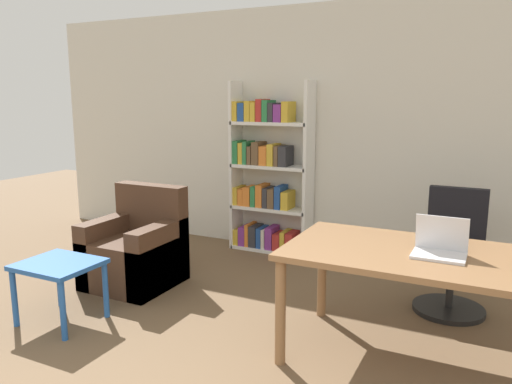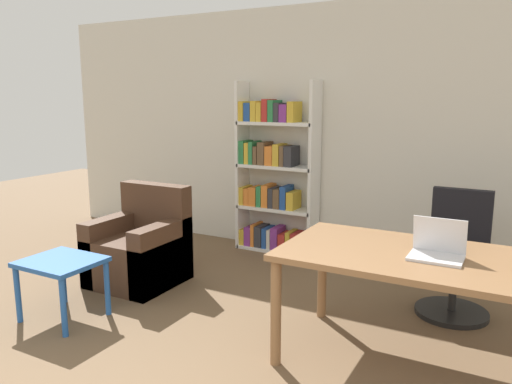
% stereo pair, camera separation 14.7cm
% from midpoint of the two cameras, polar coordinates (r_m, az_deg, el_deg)
% --- Properties ---
extents(wall_back, '(8.00, 0.06, 2.70)m').
position_cam_midpoint_polar(wall_back, '(5.38, 12.61, 6.48)').
color(wall_back, silver).
rests_on(wall_back, ground_plane).
extents(desk, '(1.76, 0.95, 0.76)m').
position_cam_midpoint_polar(desk, '(3.37, 19.66, -8.21)').
color(desk, olive).
rests_on(desk, ground_plane).
extents(laptop, '(0.32, 0.23, 0.24)m').
position_cam_midpoint_polar(laptop, '(3.30, 21.21, -6.15)').
color(laptop, silver).
rests_on(laptop, desk).
extents(office_chair, '(0.57, 0.57, 1.00)m').
position_cam_midpoint_polar(office_chair, '(4.39, 22.82, -7.19)').
color(office_chair, black).
rests_on(office_chair, ground_plane).
extents(side_table_blue, '(0.58, 0.50, 0.49)m').
position_cam_midpoint_polar(side_table_blue, '(4.20, -20.40, -8.28)').
color(side_table_blue, '#2356A3').
rests_on(side_table_blue, ground_plane).
extents(armchair, '(0.75, 0.74, 0.91)m').
position_cam_midpoint_polar(armchair, '(4.84, -12.27, -6.56)').
color(armchair, '#472D1E').
rests_on(armchair, ground_plane).
extents(bookshelf, '(0.93, 0.28, 1.91)m').
position_cam_midpoint_polar(bookshelf, '(5.59, 2.64, 1.65)').
color(bookshelf, white).
rests_on(bookshelf, ground_plane).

